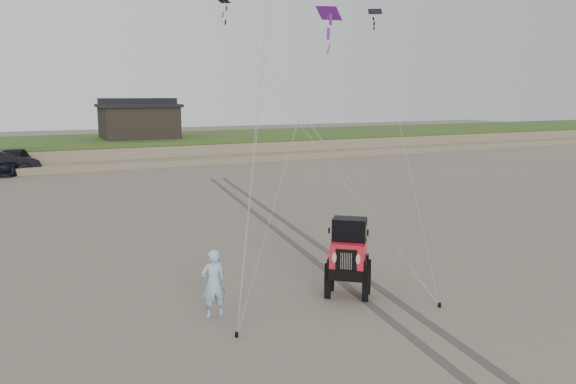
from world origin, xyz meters
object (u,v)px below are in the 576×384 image
at_px(man, 213,283).
at_px(truck_c, 13,161).
at_px(cabin, 139,120).
at_px(jeep, 348,266).

bearing_deg(man, truck_c, -81.91).
height_order(cabin, jeep, cabin).
bearing_deg(jeep, truck_c, 143.84).
height_order(cabin, truck_c, cabin).
bearing_deg(truck_c, man, -56.12).
distance_m(truck_c, man, 30.96).
distance_m(cabin, jeep, 36.25).
distance_m(jeep, man, 3.71).
relative_size(cabin, truck_c, 1.14).
distance_m(truck_c, jeep, 31.96).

